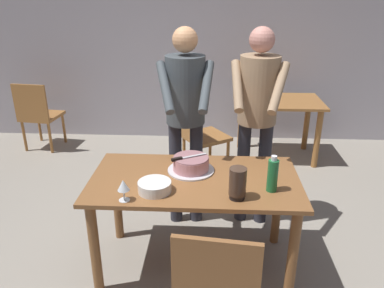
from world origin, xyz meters
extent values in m
plane|color=gray|center=(0.00, 0.00, 0.00)|extent=(14.00, 14.00, 0.00)
cube|color=#ADA8B2|center=(0.00, 2.77, 1.35)|extent=(10.00, 0.12, 2.70)
cube|color=brown|center=(0.00, 0.00, 0.73)|extent=(1.47, 0.79, 0.03)
cylinder|color=brown|center=(-0.66, -0.32, 0.36)|extent=(0.07, 0.07, 0.72)
cylinder|color=brown|center=(0.66, -0.32, 0.36)|extent=(0.07, 0.07, 0.72)
cylinder|color=brown|center=(-0.66, 0.32, 0.36)|extent=(0.07, 0.07, 0.72)
cylinder|color=brown|center=(0.66, 0.32, 0.36)|extent=(0.07, 0.07, 0.72)
cylinder|color=silver|center=(-0.03, 0.11, 0.76)|extent=(0.34, 0.34, 0.01)
cylinder|color=#D18C93|center=(-0.03, 0.11, 0.81)|extent=(0.26, 0.26, 0.09)
cylinder|color=#926267|center=(-0.03, 0.11, 0.86)|extent=(0.25, 0.25, 0.01)
cube|color=silver|center=(-0.02, 0.12, 0.87)|extent=(0.19, 0.11, 0.00)
cube|color=black|center=(-0.13, 0.06, 0.87)|extent=(0.08, 0.06, 0.02)
cylinder|color=white|center=(-0.25, -0.20, 0.76)|extent=(0.22, 0.22, 0.01)
cylinder|color=white|center=(-0.25, -0.20, 0.77)|extent=(0.22, 0.22, 0.01)
cylinder|color=white|center=(-0.25, -0.20, 0.78)|extent=(0.22, 0.22, 0.01)
cylinder|color=white|center=(-0.25, -0.20, 0.79)|extent=(0.22, 0.22, 0.01)
cylinder|color=white|center=(-0.25, -0.20, 0.80)|extent=(0.22, 0.22, 0.01)
cylinder|color=white|center=(-0.25, -0.20, 0.81)|extent=(0.22, 0.22, 0.01)
cylinder|color=white|center=(-0.25, -0.20, 0.81)|extent=(0.22, 0.22, 0.01)
cylinder|color=silver|center=(-0.43, -0.32, 0.75)|extent=(0.07, 0.07, 0.00)
cylinder|color=silver|center=(-0.43, -0.32, 0.79)|extent=(0.01, 0.01, 0.07)
cone|color=silver|center=(-0.43, -0.32, 0.86)|extent=(0.08, 0.08, 0.07)
cylinder|color=#1E6B38|center=(0.51, -0.15, 0.86)|extent=(0.07, 0.07, 0.22)
cylinder|color=silver|center=(0.51, -0.15, 0.98)|extent=(0.04, 0.04, 0.03)
cylinder|color=black|center=(0.28, -0.26, 0.77)|extent=(0.10, 0.10, 0.03)
cylinder|color=#3F2D23|center=(0.28, -0.26, 0.87)|extent=(0.11, 0.11, 0.18)
cylinder|color=#2D2D38|center=(-0.02, 0.62, 0.47)|extent=(0.11, 0.11, 0.95)
cylinder|color=#2D2D38|center=(-0.19, 0.60, 0.47)|extent=(0.11, 0.11, 0.95)
cylinder|color=#3F474C|center=(-0.11, 0.61, 1.23)|extent=(0.32, 0.32, 0.55)
sphere|color=tan|center=(-0.11, 0.61, 1.62)|extent=(0.20, 0.20, 0.20)
cylinder|color=#3F474C|center=(0.07, 0.45, 1.30)|extent=(0.12, 0.42, 0.34)
cylinder|color=#3F474C|center=(-0.24, 0.42, 1.30)|extent=(0.19, 0.42, 0.34)
cylinder|color=#2D2D38|center=(0.57, 0.63, 0.47)|extent=(0.11, 0.11, 0.95)
cylinder|color=#2D2D38|center=(0.40, 0.66, 0.47)|extent=(0.11, 0.11, 0.95)
cylinder|color=#997A5B|center=(0.48, 0.64, 1.23)|extent=(0.32, 0.32, 0.55)
sphere|color=tan|center=(0.48, 0.64, 1.62)|extent=(0.20, 0.20, 0.20)
cylinder|color=#997A5B|center=(0.61, 0.44, 1.30)|extent=(0.22, 0.41, 0.34)
cylinder|color=#997A5B|center=(0.30, 0.49, 1.30)|extent=(0.09, 0.42, 0.34)
cube|color=brown|center=(0.17, -0.69, 0.43)|extent=(0.49, 0.49, 0.04)
cube|color=brown|center=(0.14, -0.90, 0.68)|extent=(0.44, 0.08, 0.45)
cube|color=#9E6633|center=(0.93, 2.07, 0.72)|extent=(1.00, 0.70, 0.03)
cylinder|color=#9E6633|center=(0.50, 1.79, 0.35)|extent=(0.07, 0.07, 0.71)
cylinder|color=#9E6633|center=(1.35, 1.79, 0.35)|extent=(0.07, 0.07, 0.71)
cylinder|color=#9E6633|center=(0.50, 2.34, 0.35)|extent=(0.07, 0.07, 0.71)
cylinder|color=#9E6633|center=(1.35, 2.34, 0.35)|extent=(0.07, 0.07, 0.71)
cube|color=#9E6633|center=(-2.10, 2.24, 0.43)|extent=(0.49, 0.49, 0.04)
cylinder|color=#9E6633|center=(-2.26, 2.44, 0.21)|extent=(0.04, 0.04, 0.41)
cylinder|color=#9E6633|center=(-1.90, 2.40, 0.21)|extent=(0.04, 0.04, 0.41)
cylinder|color=#9E6633|center=(-2.31, 2.08, 0.21)|extent=(0.04, 0.04, 0.41)
cylinder|color=#9E6633|center=(-1.94, 2.04, 0.21)|extent=(0.04, 0.04, 0.41)
cube|color=#9E6633|center=(-2.13, 2.04, 0.68)|extent=(0.44, 0.08, 0.45)
cube|color=#9E6633|center=(0.05, 1.61, 0.43)|extent=(0.61, 0.61, 0.04)
cylinder|color=#9E6633|center=(0.10, 1.86, 0.21)|extent=(0.04, 0.04, 0.41)
cylinder|color=#9E6633|center=(0.31, 1.56, 0.21)|extent=(0.04, 0.04, 0.41)
cylinder|color=#9E6633|center=(-0.20, 1.66, 0.21)|extent=(0.04, 0.04, 0.41)
cylinder|color=#9E6633|center=(0.00, 1.35, 0.21)|extent=(0.04, 0.04, 0.41)
cube|color=#9E6633|center=(-0.12, 1.49, 0.68)|extent=(0.27, 0.38, 0.45)
camera|label=1|loc=(0.10, -2.36, 1.99)|focal=35.34mm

